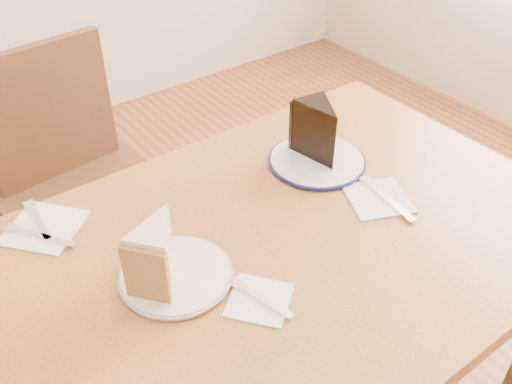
# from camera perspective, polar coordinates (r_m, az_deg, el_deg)

# --- Properties ---
(table) EXTENTS (1.20, 0.80, 0.75)m
(table) POSITION_cam_1_polar(r_m,az_deg,el_deg) (1.20, 2.53, -8.16)
(table) COLOR brown
(table) RESTS_ON ground
(chair_far) EXTENTS (0.49, 0.49, 0.90)m
(chair_far) POSITION_cam_1_polar(r_m,az_deg,el_deg) (1.72, -16.67, 0.14)
(chair_far) COLOR black
(chair_far) RESTS_ON ground
(plate_cream) EXTENTS (0.20, 0.20, 0.01)m
(plate_cream) POSITION_cam_1_polar(r_m,az_deg,el_deg) (1.05, -8.00, -8.28)
(plate_cream) COLOR white
(plate_cream) RESTS_ON table
(plate_navy) EXTENTS (0.22, 0.22, 0.01)m
(plate_navy) POSITION_cam_1_polar(r_m,az_deg,el_deg) (1.33, 6.12, 3.13)
(plate_navy) COLOR white
(plate_navy) RESTS_ON table
(carrot_cake) EXTENTS (0.13, 0.13, 0.11)m
(carrot_cake) POSITION_cam_1_polar(r_m,az_deg,el_deg) (1.02, -9.59, -5.87)
(carrot_cake) COLOR beige
(carrot_cake) RESTS_ON plate_cream
(chocolate_cake) EXTENTS (0.10, 0.13, 0.12)m
(chocolate_cake) POSITION_cam_1_polar(r_m,az_deg,el_deg) (1.30, 6.46, 5.73)
(chocolate_cake) COLOR black
(chocolate_cake) RESTS_ON plate_navy
(napkin_cream) EXTENTS (0.15, 0.15, 0.00)m
(napkin_cream) POSITION_cam_1_polar(r_m,az_deg,el_deg) (1.01, 0.33, -10.77)
(napkin_cream) COLOR white
(napkin_cream) RESTS_ON table
(napkin_navy) EXTENTS (0.17, 0.17, 0.00)m
(napkin_navy) POSITION_cam_1_polar(r_m,az_deg,el_deg) (1.25, 12.12, -0.64)
(napkin_navy) COLOR white
(napkin_navy) RESTS_ON table
(napkin_spare) EXTENTS (0.19, 0.19, 0.00)m
(napkin_spare) POSITION_cam_1_polar(r_m,az_deg,el_deg) (1.22, -20.41, -3.34)
(napkin_spare) COLOR white
(napkin_spare) RESTS_ON table
(fork_cream) EXTENTS (0.05, 0.14, 0.00)m
(fork_cream) POSITION_cam_1_polar(r_m,az_deg,el_deg) (1.01, 0.39, -10.52)
(fork_cream) COLOR silver
(fork_cream) RESTS_ON napkin_cream
(knife_navy) EXTENTS (0.04, 0.17, 0.00)m
(knife_navy) POSITION_cam_1_polar(r_m,az_deg,el_deg) (1.24, 12.97, -0.64)
(knife_navy) COLOR silver
(knife_navy) RESTS_ON napkin_navy
(fork_spare) EXTENTS (0.02, 0.14, 0.00)m
(fork_spare) POSITION_cam_1_polar(r_m,az_deg,el_deg) (1.24, -20.98, -2.63)
(fork_spare) COLOR silver
(fork_spare) RESTS_ON napkin_spare
(knife_spare) EXTENTS (0.10, 0.14, 0.00)m
(knife_spare) POSITION_cam_1_polar(r_m,az_deg,el_deg) (1.20, -20.74, -4.12)
(knife_spare) COLOR silver
(knife_spare) RESTS_ON napkin_spare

